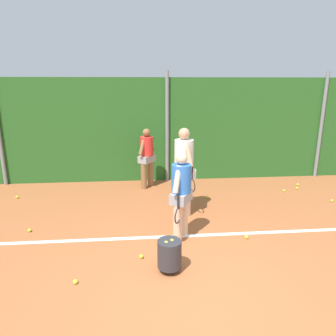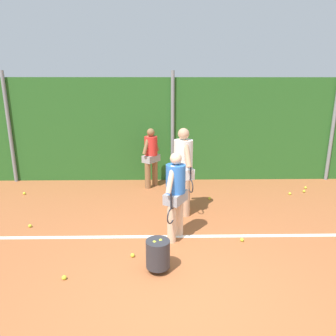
% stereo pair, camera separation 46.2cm
% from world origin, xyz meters
% --- Properties ---
extents(ground_plane, '(24.15, 24.15, 0.00)m').
position_xyz_m(ground_plane, '(0.00, 1.59, 0.00)').
color(ground_plane, '#A85B33').
extents(hedge_fence_backdrop, '(15.70, 0.25, 2.90)m').
position_xyz_m(hedge_fence_backdrop, '(0.00, 5.42, 1.45)').
color(hedge_fence_backdrop, '#286023').
rests_on(hedge_fence_backdrop, ground_plane).
extents(fence_post_left, '(0.10, 0.10, 3.07)m').
position_xyz_m(fence_post_left, '(-4.53, 5.24, 1.54)').
color(fence_post_left, gray).
rests_on(fence_post_left, ground_plane).
extents(fence_post_center, '(0.10, 0.10, 3.07)m').
position_xyz_m(fence_post_center, '(0.00, 5.24, 1.54)').
color(fence_post_center, gray).
rests_on(fence_post_center, ground_plane).
extents(fence_post_right, '(0.10, 0.10, 3.07)m').
position_xyz_m(fence_post_right, '(4.53, 5.24, 1.54)').
color(fence_post_right, gray).
rests_on(fence_post_right, ground_plane).
extents(court_baseline_paint, '(11.47, 0.10, 0.01)m').
position_xyz_m(court_baseline_paint, '(0.00, 1.79, 0.00)').
color(court_baseline_paint, white).
rests_on(court_baseline_paint, ground_plane).
extents(player_foreground_near, '(0.46, 0.70, 1.60)m').
position_xyz_m(player_foreground_near, '(-0.06, 1.74, 0.89)').
color(player_foreground_near, beige).
rests_on(player_foreground_near, ground_plane).
extents(player_midcourt, '(0.46, 0.80, 1.85)m').
position_xyz_m(player_midcourt, '(0.15, 2.90, 1.04)').
color(player_midcourt, tan).
rests_on(player_midcourt, ground_plane).
extents(player_backcourt_far, '(0.50, 0.56, 1.60)m').
position_xyz_m(player_backcourt_far, '(-0.59, 4.69, 0.90)').
color(player_backcourt_far, '#8C603D').
rests_on(player_backcourt_far, ground_plane).
extents(ball_hopper, '(0.36, 0.36, 0.51)m').
position_xyz_m(ball_hopper, '(-0.36, 0.72, 0.29)').
color(ball_hopper, '#2D2D33').
rests_on(ball_hopper, ground_plane).
extents(tennis_ball_0, '(0.07, 0.07, 0.07)m').
position_xyz_m(tennis_ball_0, '(3.39, 4.14, 0.03)').
color(tennis_ball_0, '#CCDB33').
rests_on(tennis_ball_0, ground_plane).
extents(tennis_ball_2, '(0.07, 0.07, 0.07)m').
position_xyz_m(tennis_ball_2, '(-0.78, 1.11, 0.03)').
color(tennis_ball_2, '#CCDB33').
rests_on(tennis_ball_2, ground_plane).
extents(tennis_ball_4, '(0.07, 0.07, 0.07)m').
position_xyz_m(tennis_ball_4, '(2.95, 3.96, 0.03)').
color(tennis_ball_4, '#CCDB33').
rests_on(tennis_ball_4, ground_plane).
extents(tennis_ball_6, '(0.07, 0.07, 0.07)m').
position_xyz_m(tennis_ball_6, '(1.13, 1.59, 0.03)').
color(tennis_ball_6, '#CCDB33').
rests_on(tennis_ball_6, ground_plane).
extents(tennis_ball_7, '(0.07, 0.07, 0.07)m').
position_xyz_m(tennis_ball_7, '(-3.81, 4.10, 0.03)').
color(tennis_ball_7, '#CCDB33').
rests_on(tennis_ball_7, ground_plane).
extents(tennis_ball_8, '(0.07, 0.07, 0.07)m').
position_xyz_m(tennis_ball_8, '(0.86, 3.67, 0.03)').
color(tennis_ball_8, '#CCDB33').
rests_on(tennis_ball_8, ground_plane).
extents(tennis_ball_9, '(0.07, 0.07, 0.07)m').
position_xyz_m(tennis_ball_9, '(3.56, 4.41, 0.03)').
color(tennis_ball_9, '#CCDB33').
rests_on(tennis_ball_9, ground_plane).
extents(tennis_ball_10, '(0.07, 0.07, 0.07)m').
position_xyz_m(tennis_ball_10, '(-2.89, 2.22, 0.03)').
color(tennis_ball_10, '#CCDB33').
rests_on(tennis_ball_10, ground_plane).
extents(tennis_ball_12, '(0.07, 0.07, 0.07)m').
position_xyz_m(tennis_ball_12, '(-1.71, 0.53, 0.03)').
color(tennis_ball_12, '#CCDB33').
rests_on(tennis_ball_12, ground_plane).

